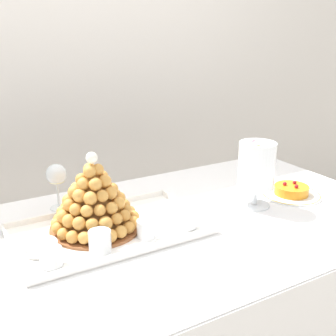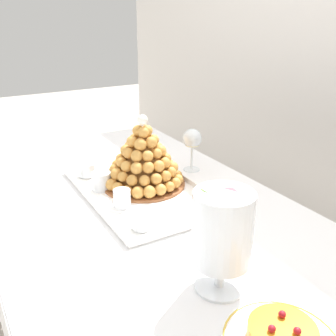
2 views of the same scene
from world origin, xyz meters
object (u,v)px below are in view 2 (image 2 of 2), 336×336
at_px(serving_tray, 140,191).
at_px(creme_brulee_ramekin, 109,167).
at_px(dessert_cup_mid_left, 102,182).
at_px(dessert_cup_centre, 122,199).
at_px(dessert_cup_left, 87,170).
at_px(wine_glass, 192,140).
at_px(macaron_goblet, 222,230).
at_px(dessert_cup_mid_right, 141,220).
at_px(croquembouche, 143,159).

xyz_separation_m(serving_tray, creme_brulee_ramekin, (-0.21, -0.02, 0.02)).
bearing_deg(dessert_cup_mid_left, dessert_cup_centre, 3.57).
relative_size(dessert_cup_left, wine_glass, 0.37).
xyz_separation_m(dessert_cup_left, macaron_goblet, (0.72, 0.05, 0.11)).
bearing_deg(dessert_cup_centre, macaron_goblet, 4.39).
distance_m(serving_tray, dessert_cup_centre, 0.12).
height_order(serving_tray, wine_glass, wine_glass).
distance_m(dessert_cup_left, dessert_cup_mid_right, 0.42).
relative_size(dessert_cup_centre, wine_glass, 0.34).
relative_size(croquembouche, dessert_cup_mid_left, 4.44).
distance_m(dessert_cup_mid_right, macaron_goblet, 0.32).
height_order(serving_tray, creme_brulee_ramekin, creme_brulee_ramekin).
xyz_separation_m(serving_tray, dessert_cup_mid_left, (-0.07, -0.11, 0.03)).
bearing_deg(wine_glass, macaron_goblet, -27.92).
bearing_deg(serving_tray, dessert_cup_mid_left, -123.62).
distance_m(macaron_goblet, wine_glass, 0.67).
bearing_deg(wine_glass, dessert_cup_centre, -65.99).
bearing_deg(dessert_cup_mid_left, serving_tray, 56.38).
bearing_deg(dessert_cup_left, dessert_cup_mid_left, 1.30).
bearing_deg(croquembouche, dessert_cup_mid_right, -27.84).
bearing_deg(dessert_cup_centre, dessert_cup_mid_left, -176.43).
height_order(dessert_cup_mid_right, wine_glass, wine_glass).
bearing_deg(creme_brulee_ramekin, dessert_cup_left, -84.77).
xyz_separation_m(dessert_cup_mid_left, creme_brulee_ramekin, (-0.14, 0.08, -0.01)).
distance_m(croquembouche, wine_glass, 0.23).
distance_m(croquembouche, dessert_cup_left, 0.23).
bearing_deg(dessert_cup_mid_left, creme_brulee_ramekin, 149.46).
height_order(creme_brulee_ramekin, wine_glass, wine_glass).
bearing_deg(croquembouche, creme_brulee_ramekin, -164.17).
bearing_deg(wine_glass, croquembouche, -77.66).
height_order(croquembouche, dessert_cup_left, croquembouche).
xyz_separation_m(macaron_goblet, wine_glass, (-0.59, 0.31, -0.03)).
height_order(creme_brulee_ramekin, macaron_goblet, macaron_goblet).
height_order(croquembouche, dessert_cup_centre, croquembouche).
distance_m(croquembouche, macaron_goblet, 0.55).
xyz_separation_m(dessert_cup_left, creme_brulee_ramekin, (-0.01, 0.09, -0.01)).
distance_m(dessert_cup_mid_left, wine_glass, 0.37).
height_order(dessert_cup_centre, dessert_cup_mid_right, same).
relative_size(serving_tray, macaron_goblet, 2.40).
height_order(croquembouche, wine_glass, croquembouche).
relative_size(dessert_cup_centre, creme_brulee_ramekin, 0.57).
distance_m(creme_brulee_ramekin, wine_glass, 0.32).
height_order(dessert_cup_mid_right, creme_brulee_ramekin, dessert_cup_mid_right).
bearing_deg(wine_glass, dessert_cup_mid_left, -88.17).
height_order(dessert_cup_centre, macaron_goblet, macaron_goblet).
relative_size(dessert_cup_left, creme_brulee_ramekin, 0.62).
relative_size(dessert_cup_left, dessert_cup_centre, 1.09).
xyz_separation_m(dessert_cup_left, wine_glass, (0.12, 0.36, 0.09)).
bearing_deg(macaron_goblet, dessert_cup_left, -176.35).
bearing_deg(macaron_goblet, dessert_cup_mid_left, -175.81).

